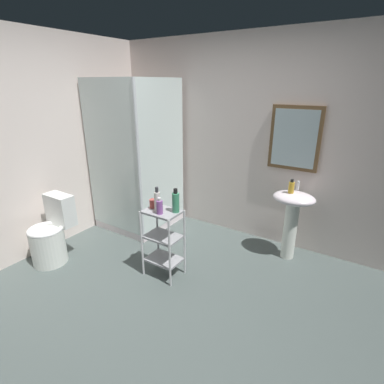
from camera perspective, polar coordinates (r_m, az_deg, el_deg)
name	(u,v)px	position (r m, az deg, el deg)	size (l,w,h in m)	color
ground_plane	(154,309)	(2.94, -7.23, -21.45)	(4.20, 4.20, 0.02)	#4B5654
wall_back	(244,141)	(3.85, 10.04, 9.68)	(4.20, 0.14, 2.50)	silver
wall_left	(17,150)	(3.76, -30.61, 6.92)	(0.10, 4.20, 2.50)	silver
shower_stall	(140,196)	(4.18, -10.05, -0.73)	(0.92, 0.92, 2.00)	white
pedestal_sink	(292,212)	(3.51, 18.74, -3.64)	(0.46, 0.37, 0.81)	white
sink_faucet	(298,185)	(3.52, 19.75, 1.22)	(0.03, 0.03, 0.10)	silver
toilet	(51,236)	(3.74, -25.45, -7.60)	(0.37, 0.49, 0.76)	white
storage_cart	(163,238)	(3.11, -5.60, -8.76)	(0.38, 0.28, 0.74)	silver
hand_soap_bottle	(291,187)	(3.39, 18.58, 0.92)	(0.06, 0.06, 0.15)	gold
lotion_bottle_white	(157,201)	(2.94, -6.72, -1.68)	(0.06, 0.06, 0.25)	silver
conditioner_bottle_purple	(160,207)	(2.88, -6.25, -2.85)	(0.06, 0.06, 0.17)	#8E4F9F
body_wash_bottle_green	(176,202)	(2.90, -3.16, -1.92)	(0.07, 0.07, 0.24)	#3C9165
rinse_cup	(153,203)	(3.05, -7.43, -2.21)	(0.08, 0.08, 0.09)	#B24742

